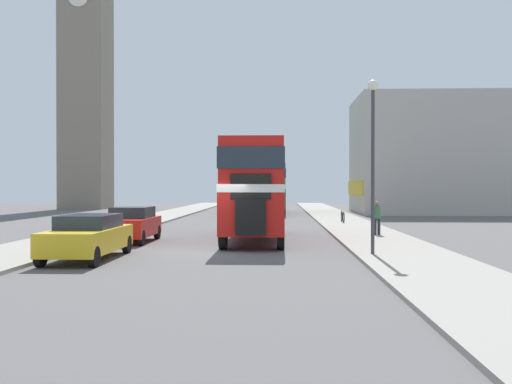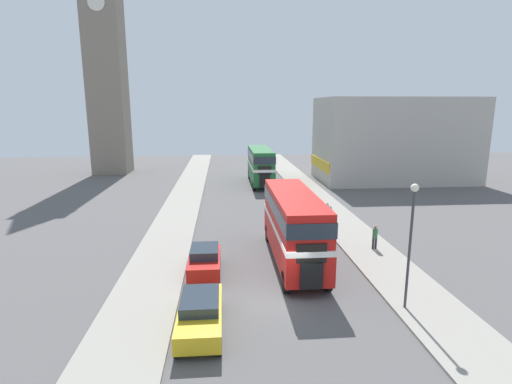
% 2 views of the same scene
% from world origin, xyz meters
% --- Properties ---
extents(ground_plane, '(120.00, 120.00, 0.00)m').
position_xyz_m(ground_plane, '(0.00, 0.00, 0.00)').
color(ground_plane, '#565454').
extents(sidewalk_right, '(3.50, 120.00, 0.12)m').
position_xyz_m(sidewalk_right, '(6.75, 0.00, 0.06)').
color(sidewalk_right, gray).
rests_on(sidewalk_right, ground_plane).
extents(sidewalk_left, '(3.50, 120.00, 0.12)m').
position_xyz_m(sidewalk_left, '(-6.75, 0.00, 0.06)').
color(sidewalk_left, gray).
rests_on(sidewalk_left, ground_plane).
extents(double_decker_bus, '(2.49, 10.13, 4.25)m').
position_xyz_m(double_decker_bus, '(1.41, 4.74, 2.54)').
color(double_decker_bus, red).
rests_on(double_decker_bus, ground_plane).
extents(bus_distant, '(2.49, 10.22, 4.32)m').
position_xyz_m(bus_distant, '(1.78, 29.96, 2.58)').
color(bus_distant, '#1E602D').
rests_on(bus_distant, ground_plane).
extents(car_parked_near, '(1.80, 4.54, 1.46)m').
position_xyz_m(car_parked_near, '(-3.82, -2.42, 0.76)').
color(car_parked_near, gold).
rests_on(car_parked_near, ground_plane).
extents(car_parked_mid, '(1.75, 3.91, 1.52)m').
position_xyz_m(car_parked_mid, '(-3.88, 3.43, 0.78)').
color(car_parked_mid, red).
rests_on(car_parked_mid, ground_plane).
extents(pedestrian_walking, '(0.32, 0.32, 1.59)m').
position_xyz_m(pedestrian_walking, '(7.05, 6.18, 1.02)').
color(pedestrian_walking, '#282833').
rests_on(pedestrian_walking, sidewalk_right).
extents(bicycle_on_pavement, '(0.05, 1.76, 0.78)m').
position_xyz_m(bicycle_on_pavement, '(6.49, 15.43, 0.48)').
color(bicycle_on_pavement, black).
rests_on(bicycle_on_pavement, sidewalk_right).
extents(street_lamp, '(0.36, 0.36, 5.86)m').
position_xyz_m(street_lamp, '(5.58, -1.50, 3.96)').
color(street_lamp, '#38383D').
rests_on(street_lamp, sidewalk_right).
extents(church_tower, '(4.97, 4.97, 35.47)m').
position_xyz_m(church_tower, '(-18.46, 40.37, 18.06)').
color(church_tower, gray).
rests_on(church_tower, ground_plane).
extents(shop_building_block, '(18.96, 9.82, 10.39)m').
position_xyz_m(shop_building_block, '(18.85, 30.99, 5.19)').
color(shop_building_block, '#B2ADA3').
rests_on(shop_building_block, ground_plane).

